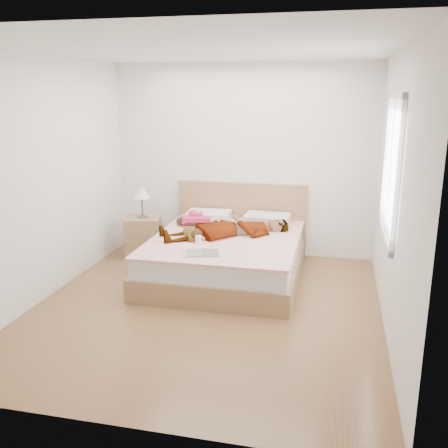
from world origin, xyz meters
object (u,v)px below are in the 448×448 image
Objects in this scene: woman at (228,225)px; magazine at (202,253)px; phone at (197,210)px; coffee_mug at (199,239)px; nightstand at (143,234)px; towel at (196,219)px; plush_toy at (197,234)px; bed at (227,253)px.

magazine is at bearing -37.53° from woman.
coffee_mug is at bearing -103.11° from phone.
woman reaches higher than phone.
nightstand is (-1.16, 1.19, -0.19)m from magazine.
woman reaches higher than magazine.
nightstand is (-0.75, -0.01, -0.26)m from towel.
magazine is 0.53m from plush_toy.
woman is 6.85× the size of plush_toy.
nightstand is (-0.96, 0.69, -0.25)m from plush_toy.
towel is at bearing -156.18° from phone.
magazine is at bearing -101.98° from phone.
nightstand is (-0.77, -0.02, -0.37)m from phone.
towel is 0.93× the size of magazine.
towel is at bearing 0.65° from nightstand.
bed is 8.62× the size of plush_toy.
nightstand is at bearing -179.35° from towel.
coffee_mug is 0.12× the size of nightstand.
woman reaches higher than towel.
magazine is (-0.11, -0.81, -0.11)m from woman.
phone is 0.75m from plush_toy.
woman is 0.83m from magazine.
plush_toy is at bearing 111.17° from magazine.
magazine is 3.94× the size of coffee_mug.
bed reaches higher than towel.
plush_toy is at bearing -35.61° from nightstand.
woman is 1.35m from nightstand.
magazine is 0.45× the size of nightstand.
plush_toy is at bearing 113.85° from coffee_mug.
magazine is (-0.11, -0.78, 0.24)m from bed.
bed is 0.51m from plush_toy.
plush_toy is 0.24× the size of nightstand.
towel is 0.42× the size of nightstand.
towel is at bearing 107.84° from coffee_mug.
towel is at bearing 106.79° from plush_toy.
towel is 0.80m from nightstand.
coffee_mug is at bearing -72.16° from towel.
phone is (-0.50, 0.40, 0.07)m from woman.
towel is (-0.51, 0.38, -0.04)m from woman.
woman is 3.94× the size of towel.
nightstand reaches higher than magazine.
nightstand is at bearing 141.52° from coffee_mug.
towel reaches higher than magazine.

